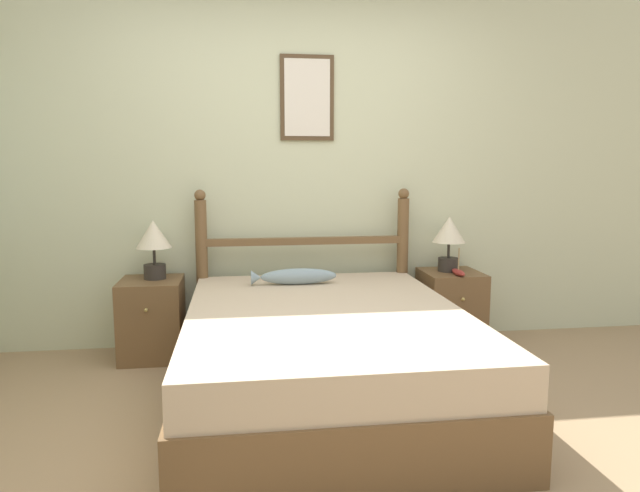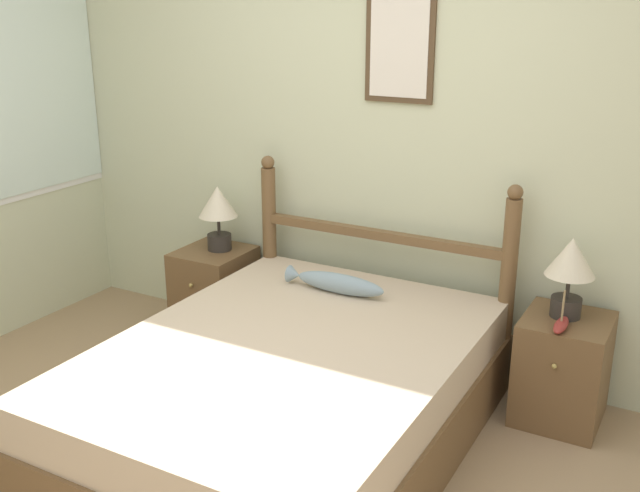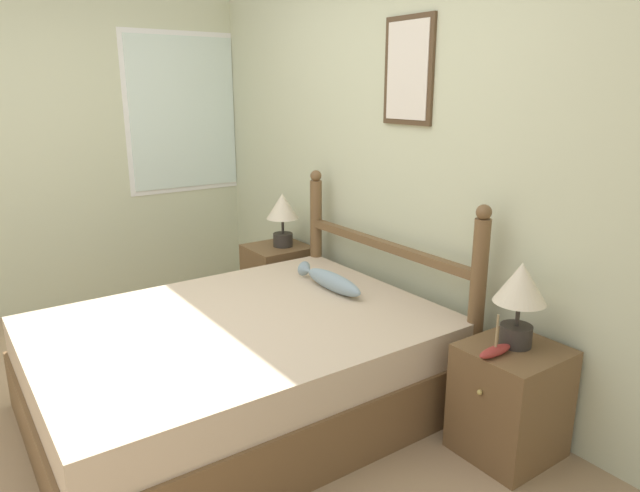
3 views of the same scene
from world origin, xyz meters
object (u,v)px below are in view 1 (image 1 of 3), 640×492
at_px(nightstand_left, 152,319).
at_px(nightstand_right, 451,308).
at_px(table_lamp_left, 154,240).
at_px(table_lamp_right, 449,235).
at_px(model_boat, 458,272).
at_px(bed, 325,355).
at_px(fish_pillow, 295,277).

distance_m(nightstand_left, nightstand_right, 2.13).
relative_size(nightstand_left, table_lamp_left, 1.35).
bearing_deg(nightstand_left, table_lamp_right, 0.63).
xyz_separation_m(nightstand_right, model_boat, (-0.01, -0.14, 0.30)).
bearing_deg(table_lamp_left, model_boat, -4.77).
height_order(bed, nightstand_right, nightstand_right).
bearing_deg(nightstand_right, nightstand_left, 180.00).
bearing_deg(nightstand_right, fish_pillow, -170.23).
xyz_separation_m(nightstand_left, nightstand_right, (2.13, 0.00, 0.00)).
xyz_separation_m(table_lamp_left, table_lamp_right, (2.08, -0.01, 0.00)).
bearing_deg(table_lamp_left, nightstand_right, -0.98).
bearing_deg(table_lamp_left, nightstand_left, -126.28).
bearing_deg(nightstand_left, table_lamp_left, 53.72).
bearing_deg(model_boat, table_lamp_right, 95.31).
bearing_deg(nightstand_right, bed, -140.77).
xyz_separation_m(bed, table_lamp_right, (1.04, 0.89, 0.55)).
bearing_deg(nightstand_right, model_boat, -92.25).
distance_m(nightstand_left, table_lamp_left, 0.54).
bearing_deg(model_boat, table_lamp_left, 175.23).
height_order(table_lamp_left, model_boat, table_lamp_left).
relative_size(nightstand_right, table_lamp_right, 1.35).
height_order(nightstand_right, table_lamp_right, table_lamp_right).
relative_size(bed, fish_pillow, 3.63).
height_order(nightstand_left, fish_pillow, fish_pillow).
relative_size(nightstand_right, model_boat, 2.71).
height_order(nightstand_right, fish_pillow, fish_pillow).
xyz_separation_m(nightstand_right, fish_pillow, (-1.17, -0.20, 0.31)).
distance_m(nightstand_right, model_boat, 0.33).
bearing_deg(nightstand_left, bed, -39.23).
xyz_separation_m(bed, model_boat, (1.06, 0.73, 0.31)).
bearing_deg(table_lamp_left, fish_pillow, -14.25).
xyz_separation_m(nightstand_left, fish_pillow, (0.96, -0.20, 0.31)).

